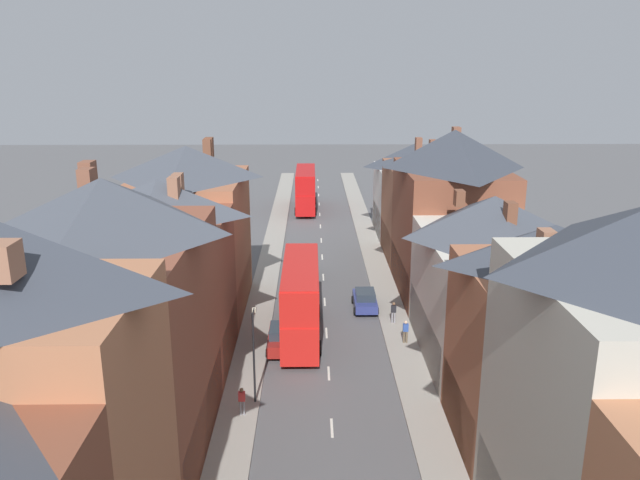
# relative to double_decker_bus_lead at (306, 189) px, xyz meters

# --- Properties ---
(pavement_left) EXTENTS (2.20, 104.00, 0.14)m
(pavement_left) POSITION_rel_double_decker_bus_lead_xyz_m (-3.29, -24.57, -2.75)
(pavement_left) COLOR gray
(pavement_left) RESTS_ON ground
(pavement_right) EXTENTS (2.20, 104.00, 0.14)m
(pavement_right) POSITION_rel_double_decker_bus_lead_xyz_m (6.91, -24.57, -2.75)
(pavement_right) COLOR gray
(pavement_right) RESTS_ON ground
(centre_line_dashes) EXTENTS (0.14, 97.80, 0.01)m
(centre_line_dashes) POSITION_rel_double_decker_bus_lead_xyz_m (1.81, -26.57, -2.81)
(centre_line_dashes) COLOR silver
(centre_line_dashes) RESTS_ON ground
(terrace_row_left) EXTENTS (8.00, 47.24, 14.25)m
(terrace_row_left) POSITION_rel_double_decker_bus_lead_xyz_m (-8.38, -52.24, 3.71)
(terrace_row_left) COLOR brown
(terrace_row_left) RESTS_ON ground
(terrace_row_right) EXTENTS (8.00, 68.80, 14.39)m
(terrace_row_right) POSITION_rel_double_decker_bus_lead_xyz_m (11.99, -43.60, 3.32)
(terrace_row_right) COLOR #B2704C
(terrace_row_right) RESTS_ON ground
(double_decker_bus_lead) EXTENTS (2.74, 10.80, 5.30)m
(double_decker_bus_lead) POSITION_rel_double_decker_bus_lead_xyz_m (0.00, 0.00, 0.00)
(double_decker_bus_lead) COLOR red
(double_decker_bus_lead) RESTS_ON ground
(double_decker_bus_mid_street) EXTENTS (2.74, 10.80, 5.30)m
(double_decker_bus_mid_street) POSITION_rel_double_decker_bus_lead_xyz_m (0.00, -39.03, 0.00)
(double_decker_bus_mid_street) COLOR red
(double_decker_bus_mid_street) RESTS_ON ground
(car_parked_left_a) EXTENTS (1.90, 4.29, 1.71)m
(car_parked_left_a) POSITION_rel_double_decker_bus_lead_xyz_m (-1.29, -41.11, -1.96)
(car_parked_left_a) COLOR maroon
(car_parked_left_a) RESTS_ON ground
(car_parked_right_a) EXTENTS (1.90, 4.45, 1.68)m
(car_parked_right_a) POSITION_rel_double_decker_bus_lead_xyz_m (0.01, -26.31, -1.97)
(car_parked_right_a) COLOR black
(car_parked_right_a) RESTS_ON ground
(car_mid_black) EXTENTS (1.90, 3.91, 1.58)m
(car_mid_black) POSITION_rel_double_decker_bus_lead_xyz_m (4.91, -34.17, -2.02)
(car_mid_black) COLOR navy
(car_mid_black) RESTS_ON ground
(pedestrian_mid_left) EXTENTS (0.36, 0.22, 1.61)m
(pedestrian_mid_left) POSITION_rel_double_decker_bus_lead_xyz_m (-3.02, -49.42, -1.78)
(pedestrian_mid_left) COLOR gray
(pedestrian_mid_left) RESTS_ON pavement_left
(pedestrian_mid_right) EXTENTS (0.36, 0.22, 1.61)m
(pedestrian_mid_right) POSITION_rel_double_decker_bus_lead_xyz_m (7.14, -40.51, -1.78)
(pedestrian_mid_right) COLOR brown
(pedestrian_mid_right) RESTS_ON pavement_right
(pedestrian_far_left) EXTENTS (0.36, 0.22, 1.61)m
(pedestrian_far_left) POSITION_rel_double_decker_bus_lead_xyz_m (6.75, -37.15, -1.78)
(pedestrian_far_left) COLOR gray
(pedestrian_far_left) RESTS_ON pavement_right
(street_lamp) EXTENTS (0.20, 1.12, 5.50)m
(street_lamp) POSITION_rel_double_decker_bus_lead_xyz_m (-2.44, -47.93, 0.43)
(street_lamp) COLOR black
(street_lamp) RESTS_ON ground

